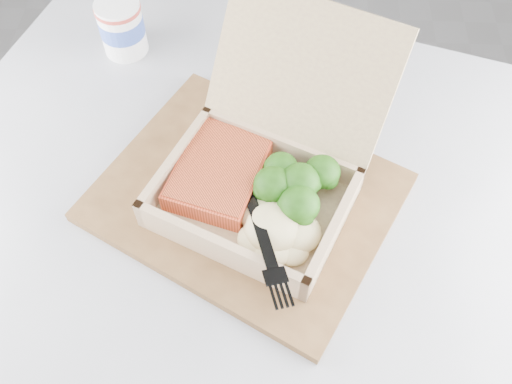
{
  "coord_description": "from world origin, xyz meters",
  "views": [
    {
      "loc": [
        0.01,
        -0.62,
        1.34
      ],
      "look_at": [
        -0.01,
        -0.25,
        0.78
      ],
      "focal_mm": 40.0,
      "sensor_mm": 36.0,
      "label": 1
    }
  ],
  "objects_px": {
    "serving_tray": "(246,197)",
    "takeout_container": "(269,158)",
    "cafe_table": "(218,281)",
    "paper_cup": "(121,26)"
  },
  "relations": [
    {
      "from": "paper_cup",
      "to": "serving_tray",
      "type": "bearing_deg",
      "value": -53.43
    },
    {
      "from": "takeout_container",
      "to": "paper_cup",
      "type": "relative_size",
      "value": 3.97
    },
    {
      "from": "serving_tray",
      "to": "takeout_container",
      "type": "distance_m",
      "value": 0.06
    },
    {
      "from": "serving_tray",
      "to": "takeout_container",
      "type": "height_order",
      "value": "takeout_container"
    },
    {
      "from": "serving_tray",
      "to": "cafe_table",
      "type": "bearing_deg",
      "value": -147.95
    },
    {
      "from": "serving_tray",
      "to": "paper_cup",
      "type": "distance_m",
      "value": 0.33
    },
    {
      "from": "cafe_table",
      "to": "paper_cup",
      "type": "relative_size",
      "value": 11.94
    },
    {
      "from": "serving_tray",
      "to": "takeout_container",
      "type": "xyz_separation_m",
      "value": [
        0.03,
        0.02,
        0.05
      ]
    },
    {
      "from": "cafe_table",
      "to": "takeout_container",
      "type": "bearing_deg",
      "value": 35.11
    },
    {
      "from": "cafe_table",
      "to": "serving_tray",
      "type": "xyz_separation_m",
      "value": [
        0.04,
        0.03,
        0.2
      ]
    }
  ]
}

